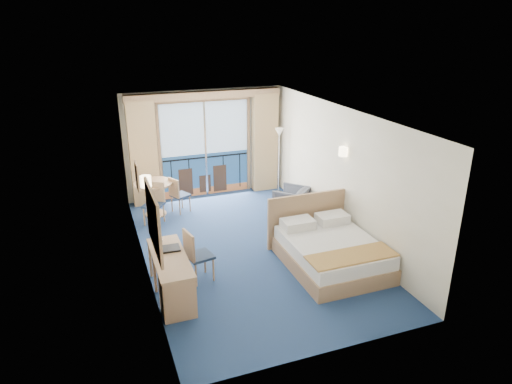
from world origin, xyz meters
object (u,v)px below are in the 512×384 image
at_px(table_chair_b, 155,201).
at_px(desk_chair, 195,253).
at_px(table_chair_a, 178,193).
at_px(floor_lamp, 279,145).
at_px(nightstand, 325,221).
at_px(armchair, 291,200).
at_px(bed, 330,250).
at_px(desk, 176,287).
at_px(round_table, 154,190).

bearing_deg(table_chair_b, desk_chair, -49.90).
bearing_deg(table_chair_a, floor_lamp, -109.46).
distance_m(nightstand, armchair, 1.26).
xyz_separation_m(nightstand, armchair, (-0.23, 1.24, 0.03)).
xyz_separation_m(desk_chair, table_chair_a, (0.30, 3.10, -0.05)).
relative_size(bed, nightstand, 3.45).
bearing_deg(floor_lamp, armchair, -100.03).
xyz_separation_m(desk, table_chair_b, (0.20, 3.44, 0.12)).
bearing_deg(nightstand, desk, -155.25).
xyz_separation_m(floor_lamp, table_chair_b, (-3.28, -0.72, -0.79)).
bearing_deg(armchair, floor_lamp, -142.72).
bearing_deg(bed, round_table, 127.34).
bearing_deg(desk, nightstand, 24.75).
height_order(bed, desk, bed).
relative_size(floor_lamp, table_chair_a, 2.01).
bearing_deg(armchair, round_table, -61.83).
distance_m(bed, nightstand, 1.33).
bearing_deg(floor_lamp, table_chair_a, -172.81).
height_order(bed, round_table, bed).
distance_m(nightstand, table_chair_a, 3.49).
height_order(desk, round_table, round_table).
distance_m(table_chair_a, table_chair_b, 0.70).
bearing_deg(desk, floor_lamp, 50.01).
distance_m(bed, floor_lamp, 3.93).
xyz_separation_m(nightstand, table_chair_b, (-3.28, 1.83, 0.23)).
bearing_deg(armchair, table_chair_a, -64.09).
xyz_separation_m(nightstand, table_chair_a, (-2.69, 2.21, 0.19)).
height_order(armchair, desk, desk).
xyz_separation_m(bed, table_chair_b, (-2.72, 3.04, 0.22)).
distance_m(nightstand, floor_lamp, 2.75).
distance_m(bed, desk, 2.95).
distance_m(armchair, floor_lamp, 1.66).
distance_m(bed, armchair, 2.47).
xyz_separation_m(table_chair_a, table_chair_b, (-0.58, -0.38, 0.04)).
xyz_separation_m(round_table, table_chair_a, (0.53, -0.07, -0.11)).
xyz_separation_m(bed, table_chair_a, (-2.14, 3.42, 0.19)).
xyz_separation_m(floor_lamp, desk, (-3.48, -4.15, -0.92)).
height_order(desk_chair, table_chair_a, desk_chair).
distance_m(desk, desk_chair, 0.87).
distance_m(round_table, table_chair_a, 0.54).
bearing_deg(desk, armchair, 41.19).
relative_size(desk_chair, round_table, 1.08).
bearing_deg(nightstand, floor_lamp, 89.93).
bearing_deg(floor_lamp, desk_chair, -131.12).
height_order(round_table, table_chair_a, table_chair_a).
height_order(bed, desk_chair, bed).
relative_size(nightstand, desk, 0.38).
distance_m(desk, table_chair_b, 3.44).
xyz_separation_m(armchair, table_chair_b, (-3.05, 0.59, 0.20)).
distance_m(floor_lamp, round_table, 3.31).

